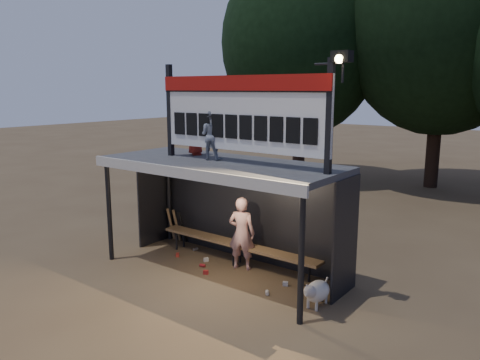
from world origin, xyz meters
name	(u,v)px	position (x,y,z in m)	size (l,w,h in m)	color
ground	(221,272)	(0.00, 0.00, 0.00)	(80.00, 80.00, 0.00)	#503D28
player	(242,233)	(0.24, 0.41, 0.77)	(0.56, 0.37, 1.54)	white
child_a	(211,135)	(-0.24, 0.04, 2.81)	(0.48, 0.37, 0.99)	gray
child_b	(195,133)	(-0.99, 0.37, 2.79)	(0.46, 0.30, 0.94)	maroon
dugout_shelter	(228,183)	(0.00, 0.24, 1.85)	(5.10, 2.08, 2.32)	#3E3E40
scoreboard_assembly	(242,111)	(0.56, -0.01, 3.32)	(4.10, 0.27, 1.99)	black
bench	(237,245)	(0.00, 0.55, 0.43)	(4.00, 0.35, 0.48)	olive
tree_left	(301,43)	(-4.00, 10.00, 5.51)	(6.46, 6.46, 9.27)	black
tree_mid	(443,20)	(1.00, 11.50, 6.17)	(7.22, 7.22, 10.36)	black
dog	(317,291)	(2.32, -0.20, 0.28)	(0.36, 0.81, 0.49)	white
bats	(177,225)	(-2.07, 0.82, 0.43)	(0.48, 0.33, 0.84)	#997147
litter	(217,267)	(-0.16, 0.08, 0.04)	(2.90, 1.09, 0.08)	#A81F1C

